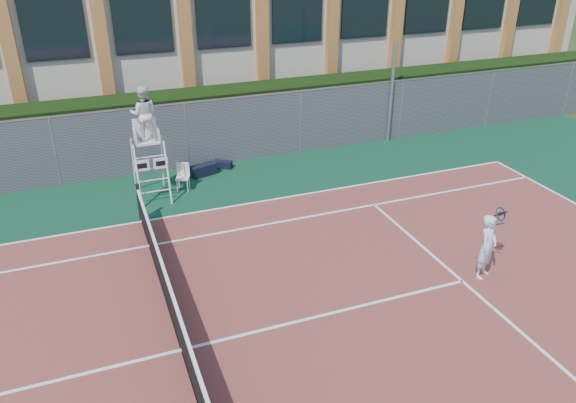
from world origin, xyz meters
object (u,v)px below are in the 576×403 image
object	(u,v)px
tennis_player	(487,246)
plastic_chair	(183,174)
umpire_chair	(144,117)
steel_pole	(391,92)

from	to	relation	value
tennis_player	plastic_chair	bearing A→B (deg)	127.35
umpire_chair	tennis_player	distance (m)	9.65
steel_pole	plastic_chair	distance (m)	8.22
umpire_chair	tennis_player	bearing A→B (deg)	-47.50
steel_pole	umpire_chair	distance (m)	9.10
umpire_chair	plastic_chair	distance (m)	2.19
steel_pole	tennis_player	bearing A→B (deg)	-106.11
tennis_player	umpire_chair	bearing A→B (deg)	132.50
umpire_chair	plastic_chair	world-z (taller)	umpire_chair
steel_pole	umpire_chair	xyz separation A→B (m)	(-8.93, -1.65, 0.61)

